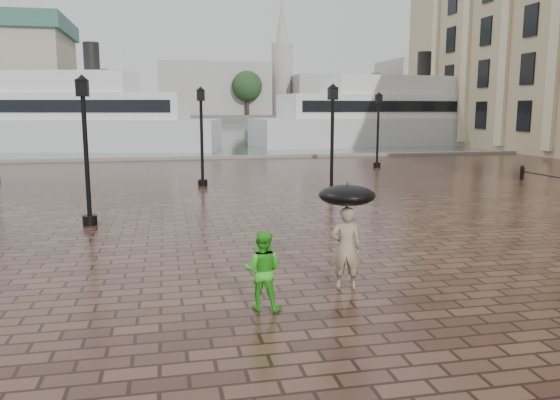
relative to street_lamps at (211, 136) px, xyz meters
name	(u,v)px	position (x,y,z in m)	size (l,w,h in m)	color
ground	(414,341)	(1.60, -17.60, -2.33)	(300.00, 300.00, 0.00)	#331D17
harbour_water	(186,129)	(1.60, 74.40, -2.33)	(240.00, 240.00, 0.00)	#4B575B
quay_edge	(217,159)	(1.60, 14.40, -2.33)	(80.00, 0.60, 0.30)	slate
far_shore	(177,118)	(1.60, 142.40, -1.33)	(300.00, 60.00, 2.00)	#4C4C47
distant_skyline	(342,89)	(49.74, 132.40, 7.13)	(102.50, 22.00, 33.00)	#9B9893
far_trees	(178,86)	(1.60, 120.40, 7.09)	(188.00, 8.00, 13.50)	#2D2119
street_lamps	(211,136)	(0.00, 0.00, 0.00)	(21.44, 14.44, 4.40)	black
adult_pedestrian	(346,248)	(1.37, -14.99, -1.49)	(0.61, 0.40, 1.66)	gray
child_pedestrian	(263,270)	(-0.44, -15.77, -1.61)	(0.69, 0.54, 1.43)	green
ferry_near	(57,118)	(-11.17, 25.69, 0.41)	(28.56, 12.69, 9.11)	#BEBEBE
ferry_far	(393,117)	(20.06, 26.10, 0.42)	(28.38, 9.54, 9.13)	#BEBEBE
umbrella	(347,195)	(1.37, -14.99, -0.45)	(1.10, 1.10, 1.13)	black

